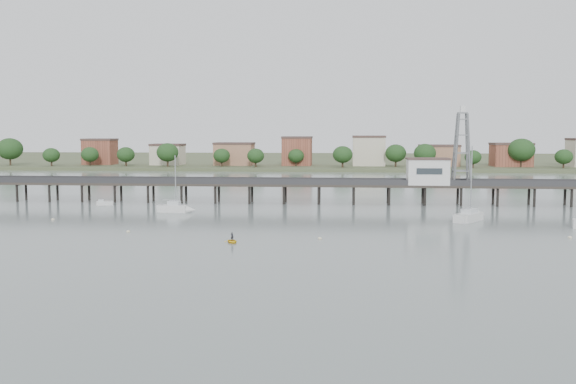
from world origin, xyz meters
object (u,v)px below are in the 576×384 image
object	(u,v)px
sailboat_b	(179,209)
yellow_dinghy	(232,243)
pier	(302,185)
sailboat_c	(472,216)
white_tender	(104,203)
lattice_tower	(462,149)

from	to	relation	value
sailboat_b	yellow_dinghy	distance (m)	33.88
pier	sailboat_b	world-z (taller)	sailboat_b
sailboat_b	sailboat_c	world-z (taller)	sailboat_c
sailboat_c	white_tender	bearing A→B (deg)	113.63
lattice_tower	white_tender	size ratio (longest dim) A/B	4.52
sailboat_c	lattice_tower	bearing A→B (deg)	31.68
lattice_tower	sailboat_b	bearing A→B (deg)	-162.79
lattice_tower	yellow_dinghy	xyz separation A→B (m)	(-37.58, -46.64, -11.10)
sailboat_b	yellow_dinghy	world-z (taller)	sailboat_b
lattice_tower	white_tender	distance (m)	71.41
pier	yellow_dinghy	distance (m)	47.19
lattice_tower	yellow_dinghy	world-z (taller)	lattice_tower
sailboat_b	yellow_dinghy	bearing A→B (deg)	-59.66
white_tender	yellow_dinghy	xyz separation A→B (m)	(32.73, -40.30, -0.38)
white_tender	sailboat_b	bearing A→B (deg)	-50.70
lattice_tower	white_tender	world-z (taller)	lattice_tower
pier	yellow_dinghy	world-z (taller)	pier
lattice_tower	sailboat_b	world-z (taller)	lattice_tower
pier	lattice_tower	bearing A→B (deg)	0.00
lattice_tower	sailboat_c	size ratio (longest dim) A/B	1.21
sailboat_b	sailboat_c	xyz separation A→B (m)	(50.69, -5.95, -0.01)
pier	sailboat_c	distance (m)	37.11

